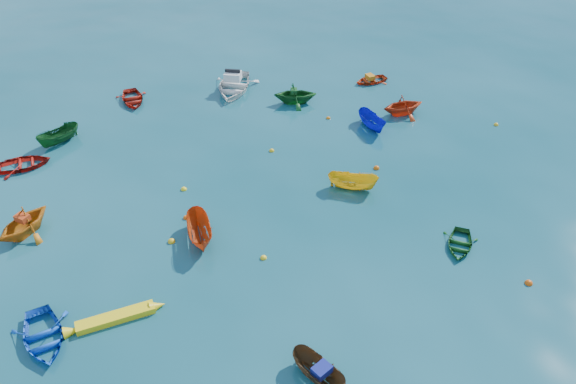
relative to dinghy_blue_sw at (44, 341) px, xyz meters
name	(u,v)px	position (x,y,z in m)	size (l,w,h in m)	color
ground	(320,255)	(13.03, 1.08, 0.00)	(160.00, 160.00, 0.00)	#0A414F
dinghy_blue_sw	(44,341)	(0.00, 0.00, 0.00)	(2.43, 3.40, 0.70)	blue
sampan_brown_mid	(318,378)	(10.34, -5.50, 0.00)	(1.02, 2.72, 1.05)	#4F351C
dinghy_orange_w	(27,233)	(-0.91, 7.66, 0.00)	(2.68, 3.11, 1.64)	orange
sampan_yellow_mid	(352,189)	(16.83, 5.70, 0.00)	(1.10, 2.91, 1.13)	yellow
dinghy_green_e	(459,246)	(19.94, -0.60, 0.00)	(1.82, 2.54, 0.53)	#114B17
dinghy_red_nw	(24,167)	(-1.24, 14.22, 0.00)	(2.31, 3.22, 0.67)	#A1140D
sampan_orange_n	(201,239)	(7.63, 4.20, 0.00)	(1.22, 3.25, 1.26)	#C54312
dinghy_green_n	(295,103)	(17.21, 16.68, 0.00)	(2.63, 3.05, 1.61)	#14551D
dinghy_red_ne	(371,82)	(23.90, 17.99, 0.00)	(1.88, 2.63, 0.54)	red
sampan_blue_far	(371,128)	(20.92, 11.64, 0.00)	(1.08, 2.87, 1.11)	#0E12B6
dinghy_red_far	(133,102)	(6.03, 20.70, 0.00)	(2.25, 3.15, 0.65)	#A81B0E
dinghy_orange_far	(402,114)	(23.78, 12.66, 0.00)	(2.56, 2.97, 1.56)	red
sampan_green_far	(61,143)	(0.92, 16.43, 0.00)	(1.11, 2.96, 1.14)	#114C1C
kayak_yellow	(116,320)	(2.99, 0.17, 0.00)	(0.61, 4.09, 0.42)	yellow
motorboat_white	(234,90)	(13.48, 20.09, 0.00)	(3.43, 4.79, 1.59)	white
tarp_blue_a	(322,370)	(10.40, -5.64, 0.70)	(0.72, 0.55, 0.35)	navy
tarp_orange_a	(22,218)	(-0.87, 7.69, 0.98)	(0.68, 0.51, 0.33)	red
tarp_green_b	(294,91)	(17.11, 16.71, 0.95)	(0.60, 0.45, 0.29)	#134D1C
tarp_orange_b	(370,77)	(23.80, 17.97, 0.45)	(0.71, 0.54, 0.35)	orange
buoy_ye_a	(264,258)	(10.27, 1.80, 0.00)	(0.33, 0.33, 0.33)	yellow
buoy_or_b	(528,283)	(21.62, -3.90, 0.00)	(0.38, 0.38, 0.38)	#D7500B
buoy_ye_b	(172,242)	(6.15, 4.49, 0.00)	(0.39, 0.39, 0.39)	gold
buoy_or_c	(186,218)	(7.22, 6.15, 0.00)	(0.34, 0.34, 0.34)	#E3570C
buoy_ye_c	(272,151)	(13.62, 11.03, 0.00)	(0.34, 0.34, 0.34)	gold
buoy_or_d	(376,169)	(19.06, 7.09, 0.00)	(0.38, 0.38, 0.38)	#D05A0B
buoy_ye_d	(184,190)	(7.58, 8.76, 0.00)	(0.35, 0.35, 0.35)	yellow
buoy_or_e	(328,118)	(18.61, 13.75, 0.00)	(0.30, 0.30, 0.30)	orange
buoy_ye_e	(496,125)	(29.12, 9.18, 0.00)	(0.32, 0.32, 0.32)	gold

